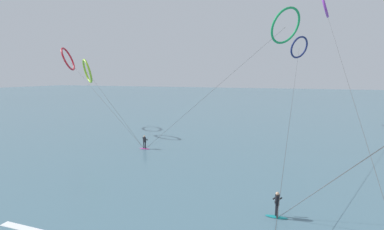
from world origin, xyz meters
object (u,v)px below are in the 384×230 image
object	(u,v)px
kite_navy	(299,47)
kite_emerald	(285,26)
surfer_teal	(277,206)
kite_violet	(325,7)
surfer_magenta	(145,143)
kite_crimson	(68,59)
kite_lime	(87,71)

from	to	relation	value
kite_navy	kite_emerald	bearing A→B (deg)	35.68
surfer_teal	kite_emerald	bearing A→B (deg)	-16.17
surfer_teal	kite_violet	size ratio (longest dim) A/B	0.04
surfer_magenta	kite_crimson	distance (m)	25.21
kite_crimson	kite_emerald	distance (m)	36.30
kite_navy	kite_emerald	distance (m)	20.06
surfer_magenta	kite_emerald	size ratio (longest dim) A/B	0.10
kite_lime	kite_violet	xyz separation A→B (m)	(33.31, 16.74, 10.22)
surfer_teal	surfer_magenta	size ratio (longest dim) A/B	1.00
surfer_magenta	kite_lime	distance (m)	16.07
surfer_teal	kite_crimson	size ratio (longest dim) A/B	0.08
surfer_teal	kite_crimson	xyz separation A→B (m)	(-36.92, 21.66, 11.08)
kite_violet	surfer_teal	bearing A→B (deg)	-178.67
kite_violet	kite_crimson	bearing A→B (deg)	115.07
surfer_teal	kite_lime	bearing A→B (deg)	40.92
kite_emerald	kite_violet	xyz separation A→B (m)	(5.27, 14.37, 4.92)
surfer_magenta	kite_lime	bearing A→B (deg)	176.25
surfer_teal	kite_emerald	world-z (taller)	kite_emerald
kite_lime	kite_navy	size ratio (longest dim) A/B	0.28
surfer_magenta	kite_navy	xyz separation A→B (m)	(17.32, 27.32, 13.40)
kite_emerald	kite_violet	bearing A→B (deg)	-161.37
kite_crimson	kite_violet	world-z (taller)	kite_violet
surfer_magenta	kite_crimson	world-z (taller)	kite_crimson
kite_crimson	surfer_magenta	bearing A→B (deg)	-140.16
surfer_magenta	kite_lime	size ratio (longest dim) A/B	0.12
surfer_teal	kite_emerald	distance (m)	24.01
kite_emerald	surfer_teal	bearing A→B (deg)	41.25
surfer_teal	kite_lime	distance (m)	34.65
surfer_teal	kite_navy	world-z (taller)	kite_navy
surfer_teal	kite_emerald	size ratio (longest dim) A/B	0.10
kite_crimson	kite_violet	bearing A→B (deg)	-98.65
kite_navy	kite_crimson	size ratio (longest dim) A/B	2.28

